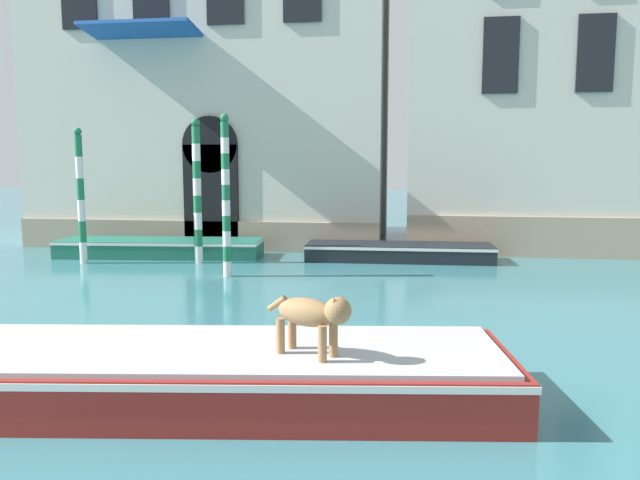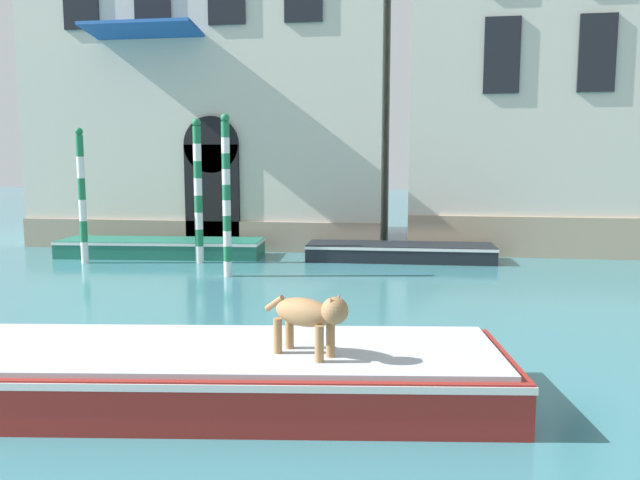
{
  "view_description": "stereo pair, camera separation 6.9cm",
  "coord_description": "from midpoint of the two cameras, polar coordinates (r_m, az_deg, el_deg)",
  "views": [
    {
      "loc": [
        6.28,
        -2.44,
        2.89
      ],
      "look_at": [
        4.4,
        10.59,
        1.2
      ],
      "focal_mm": 35.0,
      "sensor_mm": 36.0,
      "label": 1
    },
    {
      "loc": [
        6.35,
        -2.43,
        2.89
      ],
      "look_at": [
        4.4,
        10.59,
        1.2
      ],
      "focal_mm": 35.0,
      "sensor_mm": 36.0,
      "label": 2
    }
  ],
  "objects": [
    {
      "name": "dog_on_deck",
      "position": [
        7.09,
        -0.97,
        -6.8
      ],
      "size": [
        1.05,
        0.64,
        0.75
      ],
      "rotation": [
        0.0,
        0.0,
        -0.44
      ],
      "color": "#997047",
      "rests_on": "boat_foreground"
    },
    {
      "name": "boat_foreground",
      "position": [
        7.98,
        -16.41,
        -11.47
      ],
      "size": [
        9.11,
        3.24,
        0.67
      ],
      "rotation": [
        0.0,
        0.0,
        0.12
      ],
      "color": "maroon",
      "rests_on": "ground_plane"
    },
    {
      "name": "mooring_pole_0",
      "position": [
        17.8,
        -11.27,
        4.43
      ],
      "size": [
        0.24,
        0.24,
        4.04
      ],
      "color": "white",
      "rests_on": "ground_plane"
    },
    {
      "name": "boat_moored_far",
      "position": [
        18.23,
        7.12,
        -1.06
      ],
      "size": [
        5.42,
        1.65,
        0.48
      ],
      "rotation": [
        0.0,
        0.0,
        0.03
      ],
      "color": "black",
      "rests_on": "ground_plane"
    },
    {
      "name": "boat_moored_near_palazzo",
      "position": [
        19.42,
        -14.48,
        -0.66
      ],
      "size": [
        6.19,
        2.07,
        0.52
      ],
      "rotation": [
        0.0,
        0.0,
        0.08
      ],
      "color": "#1E6651",
      "rests_on": "ground_plane"
    },
    {
      "name": "mooring_pole_3",
      "position": [
        15.57,
        -8.72,
        4.04
      ],
      "size": [
        0.21,
        0.21,
        4.01
      ],
      "color": "white",
      "rests_on": "ground_plane"
    },
    {
      "name": "mooring_pole_2",
      "position": [
        18.66,
        -21.13,
        3.8
      ],
      "size": [
        0.21,
        0.21,
        3.78
      ],
      "color": "white",
      "rests_on": "ground_plane"
    }
  ]
}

